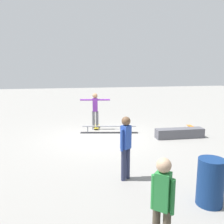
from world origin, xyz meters
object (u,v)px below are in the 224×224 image
at_px(bystander_green_shirt, 162,203).
at_px(loose_skateboard_orange, 192,127).
at_px(skater_main, 95,109).
at_px(trash_bin, 210,182).
at_px(bystander_blue_shirt, 126,144).
at_px(skate_ledge, 180,133).
at_px(skateboard_main, 97,127).
at_px(grind_rail, 109,130).

bearing_deg(bystander_green_shirt, loose_skateboard_orange, 98.39).
xyz_separation_m(skater_main, trash_bin, (-1.12, 6.55, -0.50)).
distance_m(bystander_blue_shirt, loose_skateboard_orange, 6.24).
xyz_separation_m(bystander_green_shirt, trash_bin, (-1.53, -0.99, -0.37)).
xyz_separation_m(skater_main, bystander_green_shirt, (0.41, 7.54, -0.13)).
distance_m(skate_ledge, skateboard_main, 3.77).
distance_m(skater_main, bystander_green_shirt, 7.55).
xyz_separation_m(skateboard_main, bystander_blue_shirt, (0.26, 5.29, 0.81)).
distance_m(skateboard_main, loose_skateboard_orange, 4.46).
bearing_deg(loose_skateboard_orange, skateboard_main, -100.62).
bearing_deg(loose_skateboard_orange, grind_rail, -88.69).
height_order(loose_skateboard_orange, trash_bin, trash_bin).
distance_m(skater_main, skateboard_main, 0.92).
relative_size(skater_main, bystander_green_shirt, 1.13).
bearing_deg(bystander_green_shirt, skater_main, 131.48).
bearing_deg(bystander_green_shirt, skate_ledge, 101.93).
relative_size(skater_main, loose_skateboard_orange, 2.05).
xyz_separation_m(skate_ledge, bystander_blue_shirt, (3.19, 2.92, 0.70)).
bearing_deg(grind_rail, bystander_green_shirt, 96.71).
bearing_deg(trash_bin, grind_rail, -83.61).
height_order(grind_rail, bystander_blue_shirt, bystander_blue_shirt).
relative_size(loose_skateboard_orange, trash_bin, 0.86).
xyz_separation_m(skater_main, skateboard_main, (-0.10, -0.19, -0.90)).
height_order(bystander_blue_shirt, loose_skateboard_orange, bystander_blue_shirt).
relative_size(skate_ledge, bystander_green_shirt, 1.31).
relative_size(skate_ledge, bystander_blue_shirt, 1.24).
bearing_deg(bystander_blue_shirt, trash_bin, 99.55).
bearing_deg(skate_ledge, grind_rail, -29.23).
distance_m(skater_main, loose_skateboard_orange, 4.61).
bearing_deg(grind_rail, trash_bin, 110.50).
height_order(bystander_green_shirt, bystander_blue_shirt, bystander_blue_shirt).
distance_m(skate_ledge, trash_bin, 4.78).
xyz_separation_m(skateboard_main, bystander_green_shirt, (0.51, 7.73, 0.76)).
bearing_deg(skater_main, grind_rail, 133.71).
relative_size(bystander_green_shirt, bystander_blue_shirt, 0.95).
distance_m(bystander_green_shirt, bystander_blue_shirt, 2.45).
height_order(grind_rail, trash_bin, trash_bin).
bearing_deg(skateboard_main, bystander_green_shirt, 11.11).
bearing_deg(bystander_green_shirt, bystander_blue_shirt, 128.75).
xyz_separation_m(grind_rail, trash_bin, (-0.65, 5.80, 0.34)).
height_order(skate_ledge, trash_bin, trash_bin).
distance_m(loose_skateboard_orange, trash_bin, 6.52).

